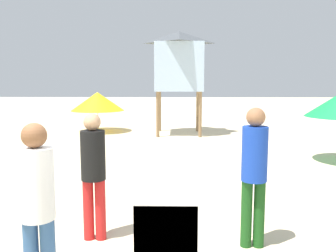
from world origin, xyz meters
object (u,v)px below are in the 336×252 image
lifeguard_near_right (254,168)px  lifeguard_tower (179,61)px  beach_umbrella_far (98,101)px  lifeguard_near_left (93,168)px  lifeguard_far_right (37,202)px

lifeguard_near_right → lifeguard_tower: 9.82m
lifeguard_tower → beach_umbrella_far: (-3.30, 0.59, -1.58)m
beach_umbrella_far → lifeguard_near_left: bearing=-78.2°
lifeguard_near_right → lifeguard_tower: size_ratio=0.45×
lifeguard_near_right → lifeguard_tower: bearing=95.2°
lifeguard_far_right → lifeguard_tower: 11.10m
lifeguard_near_right → beach_umbrella_far: size_ratio=0.83×
lifeguard_near_right → lifeguard_far_right: 2.58m
beach_umbrella_far → lifeguard_far_right: bearing=-80.5°
lifeguard_far_right → lifeguard_near_right: bearing=29.0°
lifeguard_near_right → beach_umbrella_far: bearing=112.2°
lifeguard_near_left → lifeguard_tower: (1.19, 9.45, 1.84)m
beach_umbrella_far → lifeguard_tower: bearing=-10.1°
lifeguard_near_right → lifeguard_far_right: lifeguard_near_right is taller
lifeguard_far_right → beach_umbrella_far: size_ratio=0.81×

